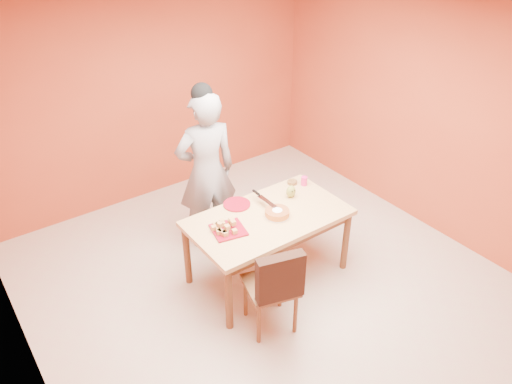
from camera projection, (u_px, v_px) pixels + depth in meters
floor at (273, 290)px, 5.17m from camera, size 5.00×5.00×0.00m
ceiling at (279, 22)px, 3.74m from camera, size 5.00×5.00×0.00m
wall_back at (152, 95)px, 6.18m from camera, size 4.50×0.00×4.50m
wall_left at (10, 275)px, 3.34m from camera, size 0.00×5.00×5.00m
wall_right at (435, 118)px, 5.57m from camera, size 0.00×5.00×5.00m
dining_table at (268, 224)px, 5.02m from camera, size 1.60×0.90×0.76m
dining_chair at (272, 284)px, 4.50m from camera, size 0.56×0.62×0.97m
pastry_pile at (228, 225)px, 4.73m from camera, size 0.27×0.27×0.09m
person at (206, 172)px, 5.40m from camera, size 0.74×0.55×1.85m
pastry_platter at (228, 230)px, 4.76m from camera, size 0.36×0.36×0.02m
red_dinner_plate at (237, 204)px, 5.14m from camera, size 0.34×0.34×0.02m
white_cake_plate at (277, 216)px, 4.97m from camera, size 0.32×0.32×0.01m
sponge_cake at (277, 213)px, 4.95m from camera, size 0.28×0.28×0.06m
cake_server at (267, 201)px, 5.06m from camera, size 0.05×0.28×0.01m
egg_ornament at (291, 192)px, 5.24m from camera, size 0.13×0.12×0.14m
magenta_glass at (304, 181)px, 5.46m from camera, size 0.08×0.08×0.10m
checker_tin at (292, 182)px, 5.50m from camera, size 0.11×0.11×0.03m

